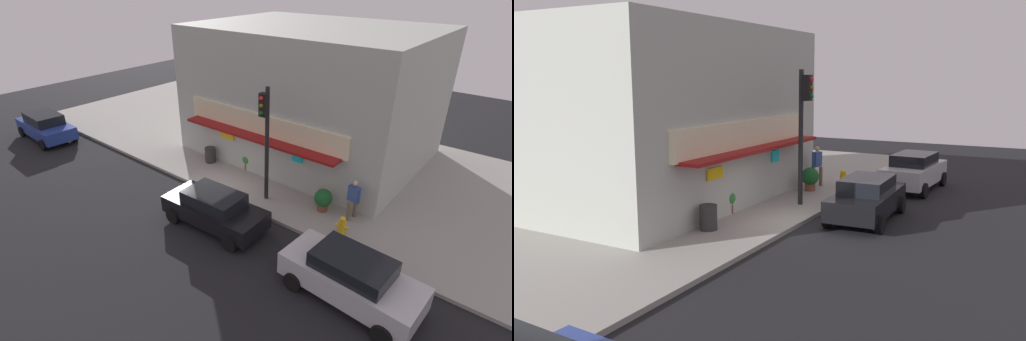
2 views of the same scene
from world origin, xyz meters
TOP-DOWN VIEW (x-y plane):
  - ground_plane at (0.00, 0.00)m, footprint 51.00×51.00m
  - sidewalk at (0.00, 6.19)m, footprint 34.00×12.38m
  - corner_building at (0.86, 7.00)m, footprint 11.85×9.66m
  - traffic_light at (2.29, 1.03)m, footprint 0.32×0.58m
  - fire_hydrant at (6.19, 0.89)m, footprint 0.53×0.29m
  - trash_can at (-2.31, 2.20)m, footprint 0.57×0.57m
  - pedestrian at (6.00, 2.08)m, footprint 0.62×0.61m
  - potted_plant_by_doorway at (4.77, 1.85)m, footprint 0.77×0.77m
  - potted_plant_by_window at (-0.22, 2.80)m, footprint 0.53×0.53m
  - parked_car_silver at (7.88, -1.81)m, footprint 4.49×2.24m
  - parked_car_blue at (-12.71, -1.61)m, footprint 4.55×2.22m
  - parked_car_black at (1.81, -1.66)m, footprint 4.42×2.16m

SIDE VIEW (x-z plane):
  - ground_plane at x=0.00m, z-range 0.00..0.00m
  - sidewalk at x=0.00m, z-range 0.00..0.15m
  - fire_hydrant at x=6.19m, z-range 0.13..0.91m
  - trash_can at x=-2.31m, z-range 0.15..0.96m
  - potted_plant_by_window at x=-0.22m, z-range 0.21..1.03m
  - potted_plant_by_doorway at x=4.77m, z-range 0.21..1.22m
  - parked_car_black at x=1.81m, z-range 0.03..1.56m
  - parked_car_blue at x=-12.71m, z-range 0.02..1.64m
  - parked_car_silver at x=7.88m, z-range 0.03..1.66m
  - pedestrian at x=6.00m, z-range 0.25..2.01m
  - traffic_light at x=2.29m, z-range 0.87..5.97m
  - corner_building at x=0.86m, z-range 0.15..6.89m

